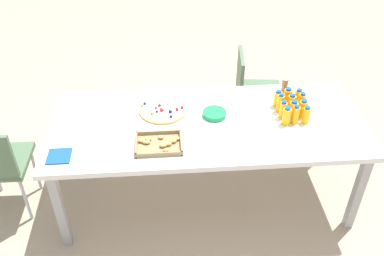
{
  "coord_description": "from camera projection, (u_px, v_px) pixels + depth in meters",
  "views": [
    {
      "loc": [
        0.29,
        2.41,
        2.56
      ],
      "look_at": [
        0.12,
        0.08,
        0.76
      ],
      "focal_mm": 40.07,
      "sensor_mm": 36.0,
      "label": 1
    }
  ],
  "objects": [
    {
      "name": "juice_bottle_2",
      "position": [
        278.0,
        99.0,
        3.16
      ],
      "size": [
        0.06,
        0.06,
        0.13
      ],
      "color": "#F9AC14",
      "rests_on": "party_table"
    },
    {
      "name": "juice_bottle_11",
      "position": [
        287.0,
        116.0,
        2.98
      ],
      "size": [
        0.06,
        0.06,
        0.14
      ],
      "color": "#F9AE14",
      "rests_on": "party_table"
    },
    {
      "name": "juice_bottle_6",
      "position": [
        303.0,
        108.0,
        3.05
      ],
      "size": [
        0.06,
        0.06,
        0.14
      ],
      "color": "#F9AD14",
      "rests_on": "party_table"
    },
    {
      "name": "juice_bottle_3",
      "position": [
        302.0,
        102.0,
        3.11
      ],
      "size": [
        0.05,
        0.05,
        0.15
      ],
      "color": "#F9AE14",
      "rests_on": "party_table"
    },
    {
      "name": "party_table",
      "position": [
        207.0,
        129.0,
        3.07
      ],
      "size": [
        2.24,
        0.92,
        0.74
      ],
      "color": "silver",
      "rests_on": "ground_plane"
    },
    {
      "name": "juice_bottle_1",
      "position": [
        288.0,
        97.0,
        3.17
      ],
      "size": [
        0.06,
        0.06,
        0.15
      ],
      "color": "#FAAE14",
      "rests_on": "party_table"
    },
    {
      "name": "fruit_pizza",
      "position": [
        163.0,
        109.0,
        3.14
      ],
      "size": [
        0.35,
        0.35,
        0.05
      ],
      "color": "tan",
      "rests_on": "party_table"
    },
    {
      "name": "juice_bottle_7",
      "position": [
        293.0,
        109.0,
        3.05
      ],
      "size": [
        0.06,
        0.06,
        0.13
      ],
      "color": "#FAAF14",
      "rests_on": "party_table"
    },
    {
      "name": "napkin_stack",
      "position": [
        59.0,
        156.0,
        2.74
      ],
      "size": [
        0.15,
        0.15,
        0.01
      ],
      "primitive_type": "cube",
      "color": "#194CA5",
      "rests_on": "party_table"
    },
    {
      "name": "juice_bottle_8",
      "position": [
        283.0,
        110.0,
        3.04
      ],
      "size": [
        0.05,
        0.05,
        0.14
      ],
      "color": "#FAAE14",
      "rests_on": "party_table"
    },
    {
      "name": "plate_stack",
      "position": [
        215.0,
        114.0,
        3.08
      ],
      "size": [
        0.17,
        0.17,
        0.03
      ],
      "color": "#1E8C4C",
      "rests_on": "party_table"
    },
    {
      "name": "juice_bottle_10",
      "position": [
        296.0,
        115.0,
        2.99
      ],
      "size": [
        0.05,
        0.05,
        0.15
      ],
      "color": "#F9AB14",
      "rests_on": "party_table"
    },
    {
      "name": "ground_plane",
      "position": [
        205.0,
        195.0,
        3.48
      ],
      "size": [
        12.0,
        12.0,
        0.0
      ],
      "primitive_type": "plane",
      "color": "tan"
    },
    {
      "name": "snack_tray",
      "position": [
        159.0,
        144.0,
        2.83
      ],
      "size": [
        0.31,
        0.24,
        0.04
      ],
      "color": "olive",
      "rests_on": "party_table"
    },
    {
      "name": "chair_near_left",
      "position": [
        252.0,
        88.0,
        3.84
      ],
      "size": [
        0.44,
        0.44,
        0.83
      ],
      "rotation": [
        0.0,
        0.0,
        1.47
      ],
      "color": "#4C6B4C",
      "rests_on": "ground_plane"
    },
    {
      "name": "juice_bottle_5",
      "position": [
        280.0,
        103.0,
        3.1
      ],
      "size": [
        0.05,
        0.05,
        0.15
      ],
      "color": "#FAAD14",
      "rests_on": "party_table"
    },
    {
      "name": "juice_bottle_9",
      "position": [
        306.0,
        115.0,
        2.99
      ],
      "size": [
        0.05,
        0.05,
        0.13
      ],
      "color": "#F9AE14",
      "rests_on": "party_table"
    },
    {
      "name": "cardboard_tube",
      "position": [
        284.0,
        89.0,
        3.22
      ],
      "size": [
        0.04,
        0.04,
        0.17
      ],
      "primitive_type": "cylinder",
      "color": "#9E7A56",
      "rests_on": "party_table"
    },
    {
      "name": "juice_bottle_0",
      "position": [
        298.0,
        97.0,
        3.17
      ],
      "size": [
        0.06,
        0.06,
        0.13
      ],
      "color": "#F9AE14",
      "rests_on": "party_table"
    },
    {
      "name": "juice_bottle_4",
      "position": [
        291.0,
        103.0,
        3.11
      ],
      "size": [
        0.06,
        0.06,
        0.14
      ],
      "color": "#FBAC14",
      "rests_on": "party_table"
    }
  ]
}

